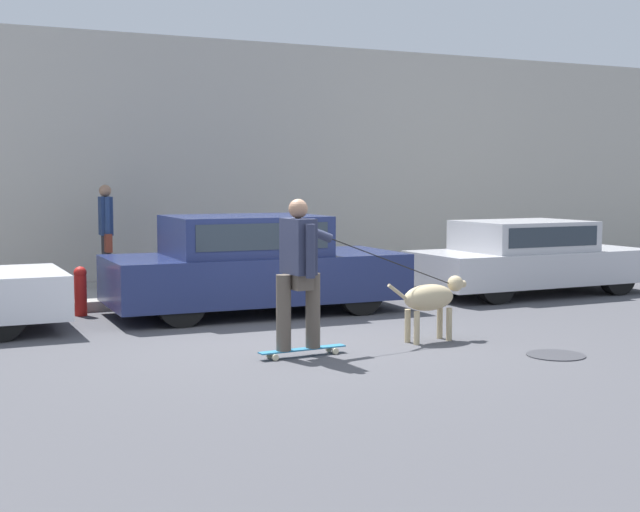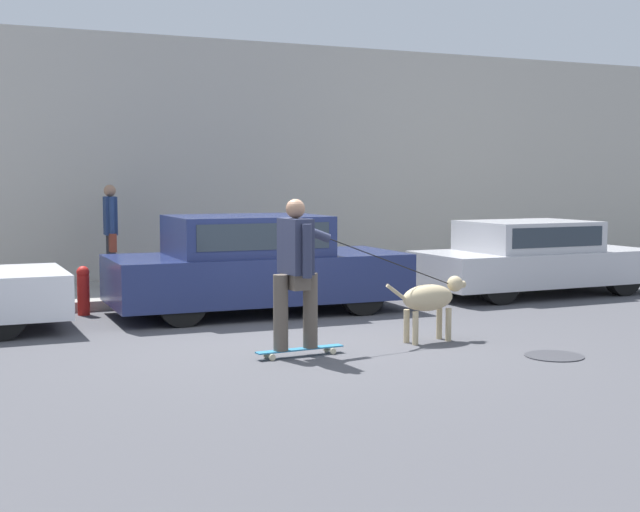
% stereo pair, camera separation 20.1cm
% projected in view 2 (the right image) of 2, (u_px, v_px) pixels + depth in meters
% --- Properties ---
extents(ground_plane, '(36.00, 36.00, 0.00)m').
position_uv_depth(ground_plane, '(299.00, 346.00, 10.23)').
color(ground_plane, '#47474C').
extents(back_wall, '(32.00, 0.30, 4.40)m').
position_uv_depth(back_wall, '(161.00, 162.00, 15.73)').
color(back_wall, '#ADA89E').
rests_on(back_wall, ground_plane).
extents(sidewalk_curb, '(30.00, 2.49, 0.15)m').
position_uv_depth(sidewalk_curb, '(184.00, 291.00, 14.63)').
color(sidewalk_curb, gray).
rests_on(sidewalk_curb, ground_plane).
extents(parked_car_1, '(4.21, 1.88, 1.39)m').
position_uv_depth(parked_car_1, '(255.00, 266.00, 12.65)').
color(parked_car_1, black).
rests_on(parked_car_1, ground_plane).
extents(parked_car_2, '(3.99, 1.71, 1.22)m').
position_uv_depth(parked_car_2, '(533.00, 259.00, 14.65)').
color(parked_car_2, black).
rests_on(parked_car_2, ground_plane).
extents(dog, '(1.14, 0.39, 0.76)m').
position_uv_depth(dog, '(430.00, 299.00, 10.45)').
color(dog, tan).
rests_on(dog, ground_plane).
extents(skateboarder, '(2.61, 0.65, 1.70)m').
position_uv_depth(skateboarder, '(297.00, 268.00, 9.53)').
color(skateboarder, beige).
rests_on(skateboarder, ground_plane).
extents(pedestrian_with_bag, '(0.21, 0.62, 1.66)m').
position_uv_depth(pedestrian_with_bag, '(111.00, 230.00, 14.47)').
color(pedestrian_with_bag, '#28282D').
rests_on(pedestrian_with_bag, sidewalk_curb).
extents(manhole_cover, '(0.63, 0.63, 0.01)m').
position_uv_depth(manhole_cover, '(554.00, 356.00, 9.61)').
color(manhole_cover, '#38383D').
rests_on(manhole_cover, ground_plane).
extents(fire_hydrant, '(0.18, 0.18, 0.69)m').
position_uv_depth(fire_hydrant, '(83.00, 289.00, 12.48)').
color(fire_hydrant, red).
rests_on(fire_hydrant, ground_plane).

